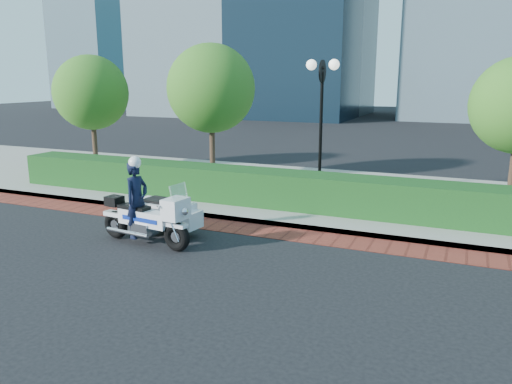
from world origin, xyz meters
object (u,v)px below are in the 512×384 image
at_px(police_motorcycle, 152,211).
at_px(tree_b, 211,89).
at_px(lamppost, 321,107).
at_px(tree_a, 91,93).

bearing_deg(police_motorcycle, tree_b, 112.78).
bearing_deg(tree_b, lamppost, -16.11).
distance_m(tree_b, police_motorcycle, 7.45).
relative_size(tree_a, tree_b, 0.94).
xyz_separation_m(lamppost, police_motorcycle, (-2.60, -5.37, -2.25)).
height_order(lamppost, tree_a, tree_a).
relative_size(lamppost, police_motorcycle, 1.64).
xyz_separation_m(lamppost, tree_a, (-10.00, 1.30, 0.26)).
relative_size(tree_b, police_motorcycle, 1.91).
distance_m(tree_a, tree_b, 5.50).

